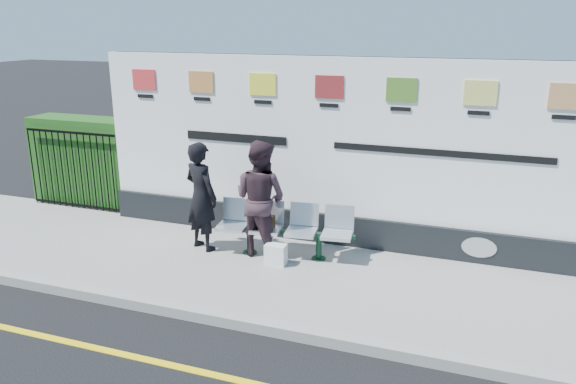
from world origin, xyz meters
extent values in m
plane|color=black|center=(0.00, 0.00, 0.00)|extent=(80.00, 80.00, 0.00)
cube|color=gray|center=(0.00, 2.50, 0.06)|extent=(14.00, 3.00, 0.12)
cube|color=gray|center=(0.00, 1.00, 0.07)|extent=(14.00, 0.18, 0.14)
cube|color=yellow|center=(0.00, 0.00, 0.00)|extent=(14.00, 0.10, 0.01)
cube|color=black|center=(0.50, 3.85, 0.37)|extent=(8.00, 0.30, 0.50)
cube|color=white|center=(0.50, 3.85, 1.87)|extent=(8.00, 0.14, 2.50)
cube|color=#1E4D17|center=(-4.58, 4.30, 0.97)|extent=(2.35, 0.70, 1.70)
imported|color=black|center=(-1.30, 2.86, 0.99)|extent=(0.75, 0.63, 1.75)
imported|color=#342129|center=(-0.33, 2.96, 1.03)|extent=(1.03, 0.89, 1.82)
cube|color=black|center=(-0.24, 2.96, 0.67)|extent=(0.27, 0.13, 0.20)
cube|color=white|center=(0.03, 2.66, 0.28)|extent=(0.32, 0.19, 0.32)
camera|label=1|loc=(2.83, -4.60, 3.64)|focal=35.00mm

